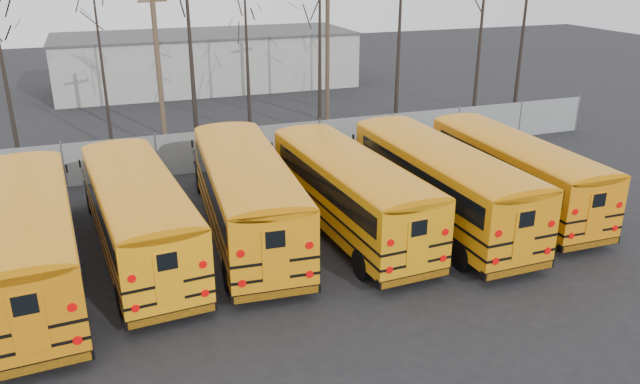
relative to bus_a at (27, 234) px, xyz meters
name	(u,v)px	position (x,y,z in m)	size (l,w,h in m)	color
ground	(330,281)	(8.72, -2.72, -1.87)	(120.00, 120.00, 0.00)	black
fence	(242,148)	(8.72, 9.28, -0.87)	(40.00, 0.04, 2.00)	gray
distant_building	(207,61)	(10.72, 29.28, 0.13)	(22.00, 8.00, 4.00)	#A0A19C
bus_a	(27,234)	(0.00, 0.00, 0.00)	(3.37, 11.52, 3.18)	black
bus_b	(137,209)	(3.28, 1.06, -0.06)	(3.46, 11.18, 3.08)	black
bus_c	(245,189)	(7.06, 1.42, 0.03)	(3.46, 11.74, 3.24)	black
bus_d	(347,185)	(10.69, 0.70, -0.05)	(3.18, 11.17, 3.09)	black
bus_e	(437,177)	(14.15, 0.20, 0.01)	(2.91, 11.52, 3.21)	black
bus_f	(511,166)	(17.79, 0.64, -0.11)	(2.53, 10.74, 3.00)	black
utility_pole_left	(159,72)	(5.55, 13.19, 2.31)	(1.43, 0.48, 8.14)	brown
utility_pole_right	(327,53)	(15.76, 16.34, 2.32)	(1.41, 0.55, 8.15)	#443726
tree_2	(1,58)	(-1.32, 12.15, 3.51)	(0.26, 0.26, 10.74)	black
tree_3	(100,51)	(2.91, 14.71, 3.26)	(0.26, 0.26, 10.26)	black
tree_4	(190,40)	(7.15, 12.84, 3.87)	(0.26, 0.26, 11.47)	black
tree_5	(247,53)	(10.51, 14.90, 2.74)	(0.26, 0.26, 9.22)	black
tree_6	(320,44)	(14.34, 13.73, 3.24)	(0.26, 0.26, 10.21)	black
tree_7	(400,26)	(18.89, 13.18, 4.06)	(0.26, 0.26, 11.85)	black
tree_8	(481,30)	(22.88, 11.15, 3.90)	(0.26, 0.26, 11.53)	black
tree_9	(524,19)	(27.30, 13.25, 4.16)	(0.26, 0.26, 12.04)	black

